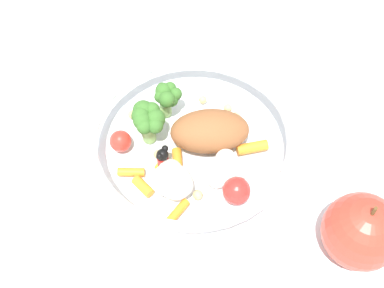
{
  "coord_description": "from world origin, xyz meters",
  "views": [
    {
      "loc": [
        -0.32,
        0.09,
        0.53
      ],
      "look_at": [
        -0.01,
        -0.01,
        0.03
      ],
      "focal_mm": 50.39,
      "sensor_mm": 36.0,
      "label": 1
    }
  ],
  "objects": [
    {
      "name": "ground_plane",
      "position": [
        0.0,
        0.0,
        0.0
      ],
      "size": [
        2.4,
        2.4,
        0.0
      ],
      "primitive_type": "plane",
      "color": "white"
    },
    {
      "name": "food_container",
      "position": [
        -0.01,
        -0.01,
        0.03
      ],
      "size": [
        0.23,
        0.23,
        0.06
      ],
      "color": "white",
      "rests_on": "ground_plane"
    },
    {
      "name": "loose_apple",
      "position": [
        -0.16,
        -0.13,
        0.04
      ],
      "size": [
        0.08,
        0.08,
        0.09
      ],
      "color": "#BC3828",
      "rests_on": "ground_plane"
    }
  ]
}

